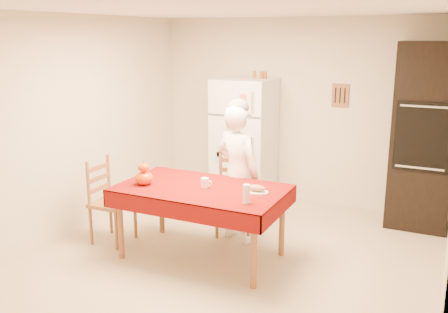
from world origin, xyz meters
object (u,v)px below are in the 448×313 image
Objects in this scene: oven_cabinet at (424,137)px; pumpkin_lower at (144,178)px; chair_left at (107,197)px; seated_woman at (238,174)px; dining_table at (201,194)px; wine_glass at (247,194)px; refrigerator at (244,141)px; coffee_mug at (205,183)px; chair_far at (235,190)px; bread_plate at (257,192)px.

oven_cabinet reaches higher than pumpkin_lower.
seated_woman is at bearing -64.43° from chair_left.
chair_left is 5.05× the size of pumpkin_lower.
wine_glass is at bearing -22.46° from dining_table.
pumpkin_lower is (-0.58, -0.17, 0.14)m from dining_table.
refrigerator reaches higher than coffee_mug.
refrigerator reaches higher than pumpkin_lower.
pumpkin_lower is at bearing -140.43° from chair_far.
oven_cabinet is 2.57m from wine_glass.
seated_woman is at bearing 46.54° from pumpkin_lower.
seated_woman is (0.48, -1.29, -0.08)m from refrigerator.
refrigerator is at bearing -24.11° from chair_left.
chair_left is 1.75m from bread_plate.
chair_left reaches higher than bread_plate.
chair_far is at bearing -149.41° from oven_cabinet.
chair_far is at bearing 58.27° from pumpkin_lower.
coffee_mug is at bearing -134.77° from oven_cabinet.
oven_cabinet reaches higher than seated_woman.
bread_plate is (0.54, 0.06, -0.04)m from coffee_mug.
refrigerator is 1.79× the size of chair_left.
pumpkin_lower is 1.18m from wine_glass.
seated_woman is at bearing 118.73° from wine_glass.
pumpkin_lower is at bearing -96.79° from refrigerator.
chair_left is 5.40× the size of wine_glass.
dining_table is at bearing -173.34° from bread_plate.
bread_plate is (1.15, 0.24, -0.06)m from pumpkin_lower.
refrigerator reaches higher than bread_plate.
bread_plate is at bearing 11.82° from pumpkin_lower.
bread_plate is at bearing -86.80° from chair_left.
seated_woman is (0.13, -0.20, 0.27)m from chair_far.
pumpkin_lower is at bearing -163.83° from coffee_mug.
chair_far is at bearing -40.18° from seated_woman.
refrigerator is 9.66× the size of wine_glass.
wine_glass is (-1.34, -2.18, -0.25)m from oven_cabinet.
seated_woman is (-1.80, -1.34, -0.33)m from oven_cabinet.
oven_cabinet is 22.00× the size of coffee_mug.
oven_cabinet is at bearing 39.80° from pumpkin_lower.
bread_plate is at bearing -126.36° from oven_cabinet.
coffee_mug is at bearing -107.23° from chair_far.
refrigerator is 7.08× the size of bread_plate.
wine_glass is (0.59, -1.04, 0.34)m from chair_far.
oven_cabinet is 2.27m from seated_woman.
chair_far is 3.96× the size of bread_plate.
refrigerator reaches higher than chair_left.
coffee_mug is 0.42× the size of bread_plate.
dining_table is 17.00× the size of coffee_mug.
refrigerator is at bearing 113.71° from wine_glass.
dining_table is 1.79× the size of chair_left.
chair_left is at bearing -147.16° from oven_cabinet.
wine_glass is 0.33m from bread_plate.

